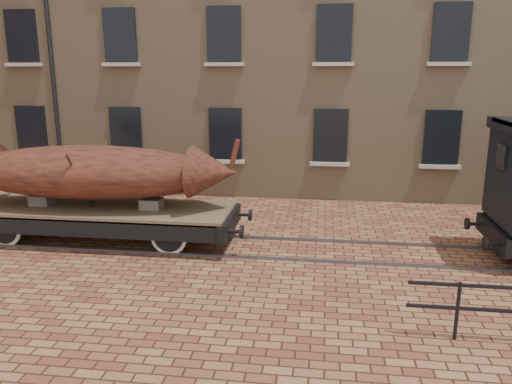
# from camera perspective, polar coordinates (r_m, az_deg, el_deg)

# --- Properties ---
(ground) EXTENTS (90.00, 90.00, 0.00)m
(ground) POSITION_cam_1_polar(r_m,az_deg,el_deg) (12.28, 3.66, -6.58)
(ground) COLOR brown
(rail_track) EXTENTS (30.00, 1.52, 0.06)m
(rail_track) POSITION_cam_1_polar(r_m,az_deg,el_deg) (12.27, 3.66, -6.45)
(rail_track) COLOR #59595E
(rail_track) RESTS_ON ground
(flatcar_wagon) EXTENTS (7.74, 2.10, 1.17)m
(flatcar_wagon) POSITION_cam_1_polar(r_m,az_deg,el_deg) (13.28, -17.73, -2.35)
(flatcar_wagon) COLOR brown
(flatcar_wagon) RESTS_ON ground
(iron_boat) EXTENTS (7.55, 2.38, 1.76)m
(iron_boat) POSITION_cam_1_polar(r_m,az_deg,el_deg) (13.08, -18.46, 2.22)
(iron_boat) COLOR brown
(iron_boat) RESTS_ON flatcar_wagon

